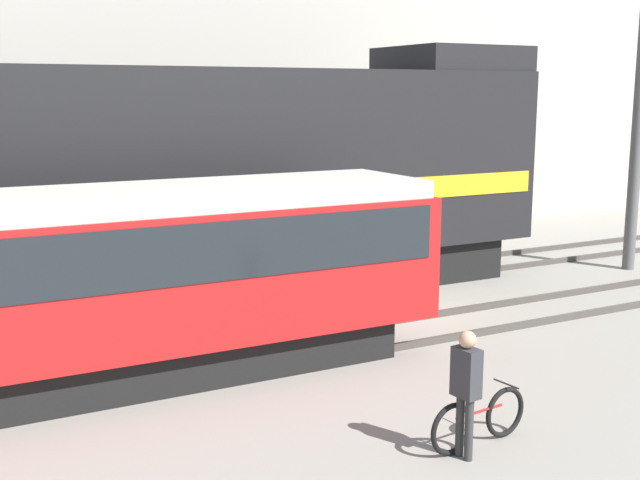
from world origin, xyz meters
The scene contains 8 objects.
ground_plane centered at (0.00, 0.00, 0.00)m, with size 120.00×120.00×0.00m, color gray.
track_near centered at (0.00, -1.69, 0.07)m, with size 60.00×1.51×0.14m.
track_far centered at (0.00, 2.51, 0.07)m, with size 60.00×1.51×0.14m.
building_backdrop centered at (0.00, 11.28, 4.76)m, with size 46.40×6.00×9.52m.
freight_locomotive centered at (-3.49, 2.51, 2.65)m, with size 18.45×3.04×5.66m.
streetcar centered at (-6.33, -1.69, 1.77)m, with size 12.40×2.54×3.10m.
bicycle centered at (-1.85, -6.18, 0.35)m, with size 1.67×0.44×0.76m.
person centered at (-2.24, -6.38, 1.02)m, with size 0.26×0.38×1.67m.
Camera 1 is at (-8.31, -13.91, 4.58)m, focal length 45.00 mm.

